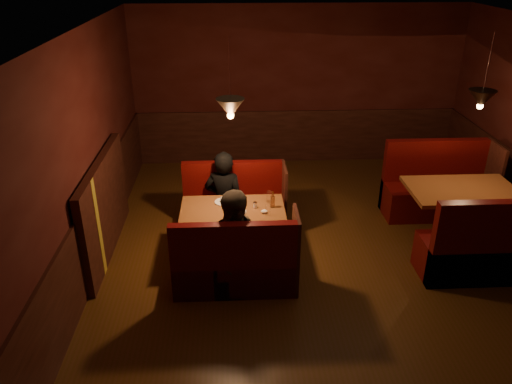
{
  "coord_description": "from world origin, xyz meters",
  "views": [
    {
      "loc": [
        -1.21,
        -5.53,
        3.7
      ],
      "look_at": [
        -0.93,
        0.14,
        0.95
      ],
      "focal_mm": 35.0,
      "sensor_mm": 36.0,
      "label": 1
    }
  ],
  "objects_px": {
    "second_table": "(461,203)",
    "diner_b": "(238,228)",
    "second_bench_far": "(436,191)",
    "main_bench_near": "(236,268)",
    "main_bench_far": "(235,209)",
    "diner_a": "(224,181)",
    "second_bench_near": "(489,252)",
    "main_table": "(234,220)"
  },
  "relations": [
    {
      "from": "main_table",
      "to": "second_bench_far",
      "type": "height_order",
      "value": "second_bench_far"
    },
    {
      "from": "diner_b",
      "to": "diner_a",
      "type": "bearing_deg",
      "value": 93.7
    },
    {
      "from": "diner_a",
      "to": "diner_b",
      "type": "distance_m",
      "value": 1.37
    },
    {
      "from": "second_bench_far",
      "to": "second_bench_near",
      "type": "bearing_deg",
      "value": -90.0
    },
    {
      "from": "main_bench_near",
      "to": "main_bench_far",
      "type": "bearing_deg",
      "value": 90.0
    },
    {
      "from": "main_bench_far",
      "to": "diner_a",
      "type": "height_order",
      "value": "diner_a"
    },
    {
      "from": "second_bench_far",
      "to": "main_bench_far",
      "type": "bearing_deg",
      "value": -173.68
    },
    {
      "from": "main_bench_far",
      "to": "diner_a",
      "type": "xyz_separation_m",
      "value": [
        -0.14,
        -0.06,
        0.47
      ]
    },
    {
      "from": "second_table",
      "to": "main_table",
      "type": "bearing_deg",
      "value": -175.65
    },
    {
      "from": "main_bench_near",
      "to": "second_table",
      "type": "distance_m",
      "value": 3.25
    },
    {
      "from": "main_bench_far",
      "to": "diner_b",
      "type": "distance_m",
      "value": 1.5
    },
    {
      "from": "main_bench_far",
      "to": "diner_a",
      "type": "bearing_deg",
      "value": -158.1
    },
    {
      "from": "main_bench_far",
      "to": "second_bench_far",
      "type": "distance_m",
      "value": 3.13
    },
    {
      "from": "main_bench_far",
      "to": "diner_b",
      "type": "relative_size",
      "value": 0.91
    },
    {
      "from": "main_bench_far",
      "to": "second_bench_near",
      "type": "height_order",
      "value": "second_bench_near"
    },
    {
      "from": "main_table",
      "to": "diner_b",
      "type": "xyz_separation_m",
      "value": [
        0.05,
        -0.66,
        0.25
      ]
    },
    {
      "from": "main_table",
      "to": "second_bench_far",
      "type": "relative_size",
      "value": 0.83
    },
    {
      "from": "main_table",
      "to": "main_bench_far",
      "type": "xyz_separation_m",
      "value": [
        0.02,
        0.76,
        -0.23
      ]
    },
    {
      "from": "main_table",
      "to": "second_table",
      "type": "height_order",
      "value": "main_table"
    },
    {
      "from": "second_table",
      "to": "second_bench_far",
      "type": "bearing_deg",
      "value": 87.8
    },
    {
      "from": "second_bench_near",
      "to": "diner_a",
      "type": "bearing_deg",
      "value": 157.77
    },
    {
      "from": "main_table",
      "to": "second_table",
      "type": "relative_size",
      "value": 0.92
    },
    {
      "from": "second_table",
      "to": "diner_b",
      "type": "bearing_deg",
      "value": -163.68
    },
    {
      "from": "second_table",
      "to": "second_bench_near",
      "type": "distance_m",
      "value": 0.9
    },
    {
      "from": "main_bench_near",
      "to": "diner_b",
      "type": "relative_size",
      "value": 0.91
    },
    {
      "from": "second_bench_far",
      "to": "diner_b",
      "type": "height_order",
      "value": "diner_b"
    },
    {
      "from": "main_bench_far",
      "to": "second_table",
      "type": "relative_size",
      "value": 1.01
    },
    {
      "from": "main_bench_far",
      "to": "second_bench_near",
      "type": "xyz_separation_m",
      "value": [
        3.11,
        -1.39,
        0.05
      ]
    },
    {
      "from": "diner_b",
      "to": "main_bench_far",
      "type": "bearing_deg",
      "value": 87.56
    },
    {
      "from": "second_table",
      "to": "second_bench_near",
      "type": "height_order",
      "value": "second_bench_near"
    },
    {
      "from": "second_bench_far",
      "to": "diner_b",
      "type": "bearing_deg",
      "value": -150.27
    },
    {
      "from": "main_bench_near",
      "to": "diner_a",
      "type": "bearing_deg",
      "value": 95.67
    },
    {
      "from": "second_bench_far",
      "to": "diner_a",
      "type": "xyz_separation_m",
      "value": [
        -3.26,
        -0.4,
        0.43
      ]
    },
    {
      "from": "main_table",
      "to": "diner_a",
      "type": "relative_size",
      "value": 0.84
    },
    {
      "from": "second_bench_far",
      "to": "main_bench_near",
      "type": "bearing_deg",
      "value": -149.1
    },
    {
      "from": "main_bench_far",
      "to": "diner_a",
      "type": "relative_size",
      "value": 0.93
    },
    {
      "from": "second_bench_far",
      "to": "second_bench_near",
      "type": "xyz_separation_m",
      "value": [
        0.0,
        -1.73,
        0.0
      ]
    },
    {
      "from": "diner_a",
      "to": "diner_b",
      "type": "bearing_deg",
      "value": 110.7
    },
    {
      "from": "main_table",
      "to": "second_bench_near",
      "type": "height_order",
      "value": "second_bench_near"
    },
    {
      "from": "second_bench_near",
      "to": "diner_b",
      "type": "relative_size",
      "value": 0.99
    },
    {
      "from": "main_bench_near",
      "to": "second_bench_near",
      "type": "distance_m",
      "value": 3.12
    },
    {
      "from": "second_bench_near",
      "to": "diner_b",
      "type": "height_order",
      "value": "diner_b"
    }
  ]
}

